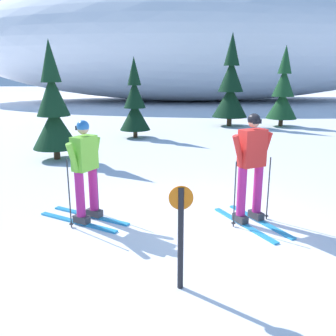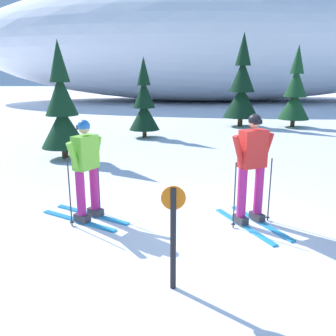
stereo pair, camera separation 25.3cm
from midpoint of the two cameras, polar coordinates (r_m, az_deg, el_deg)
ground_plane at (r=5.95m, az=5.97°, el=-10.15°), size 120.00×120.00×0.00m
skier_lime_jacket at (r=6.28m, az=-13.93°, el=-0.27°), size 1.63×1.23×1.74m
skier_red_jacket at (r=6.17m, az=11.74°, el=0.30°), size 1.06×1.63×1.86m
pine_tree_far_left at (r=11.09m, az=-18.04°, el=8.47°), size 1.31×1.31×3.38m
pine_tree_center_left at (r=14.25m, az=-5.72°, el=9.81°), size 1.18×1.18×3.06m
pine_tree_center at (r=17.56m, az=9.32°, el=12.22°), size 1.63×1.63×4.22m
pine_tree_center_right at (r=17.97m, az=17.09°, el=11.10°), size 1.42×1.42×3.67m
snow_ridge_background at (r=32.96m, az=4.47°, el=18.81°), size 40.47×17.39×9.64m
trail_marker_post at (r=4.25m, az=0.27°, el=-9.83°), size 0.28×0.07×1.28m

